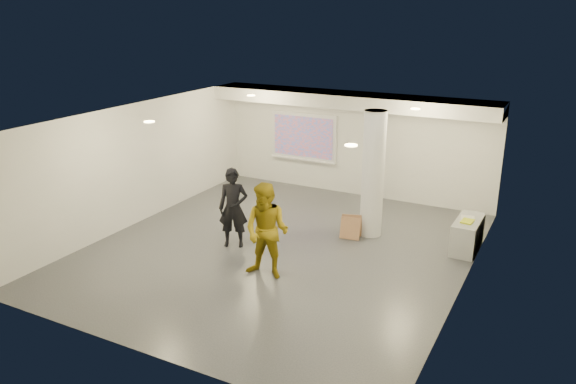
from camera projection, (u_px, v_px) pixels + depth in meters
The scene contains 20 objects.
floor at pixel (280, 249), 12.65m from camera, with size 8.00×9.00×0.01m, color #393B41.
ceiling at pixel (279, 118), 11.71m from camera, with size 8.00×9.00×0.01m, color white.
wall_back at pixel (355, 144), 15.97m from camera, with size 8.00×0.01×3.00m, color silver.
wall_front at pixel (137, 267), 8.40m from camera, with size 8.00×0.01×3.00m, color silver.
wall_left at pixel (138, 164), 13.94m from camera, with size 0.01×9.00×3.00m, color silver.
wall_right at pixel (468, 217), 10.42m from camera, with size 0.01×9.00×3.00m, color silver.
soffit_band at pixel (349, 100), 15.09m from camera, with size 8.00×1.10×0.36m, color silver.
downlight_nw at pixel (251, 96), 14.79m from camera, with size 0.22×0.22×0.02m, color #FFE192.
downlight_ne at pixel (415, 109), 12.85m from camera, with size 0.22×0.22×0.02m, color #FFE192.
downlight_sw at pixel (149, 122), 11.42m from camera, with size 0.22×0.22×0.02m, color #FFE192.
downlight_se at pixel (351, 145), 9.49m from camera, with size 0.22×0.22×0.02m, color #FFE192.
column at pixel (373, 174), 13.04m from camera, with size 0.52×0.52×3.00m, color silver.
projection_screen at pixel (304, 137), 16.62m from camera, with size 2.10×0.13×1.42m.
credenza at pixel (467, 235), 12.54m from camera, with size 0.52×1.24×0.72m, color gray.
papers_stack at pixel (468, 218), 12.46m from camera, with size 0.28×0.36×0.02m, color silver.
postit_pad at pixel (467, 221), 12.28m from camera, with size 0.24×0.33×0.03m, color #CFDE1E.
cardboard_back at pixel (352, 225), 13.36m from camera, with size 0.48×0.04×0.52m, color #976A48.
cardboard_front at pixel (350, 229), 13.16m from camera, with size 0.47×0.05×0.52m, color #976A48.
woman at pixel (233, 208), 12.59m from camera, with size 0.66×0.44×1.82m, color black.
man at pixel (267, 231), 11.11m from camera, with size 0.95×0.74×1.96m, color #967C11.
Camera 1 is at (5.54, -10.20, 5.21)m, focal length 35.00 mm.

